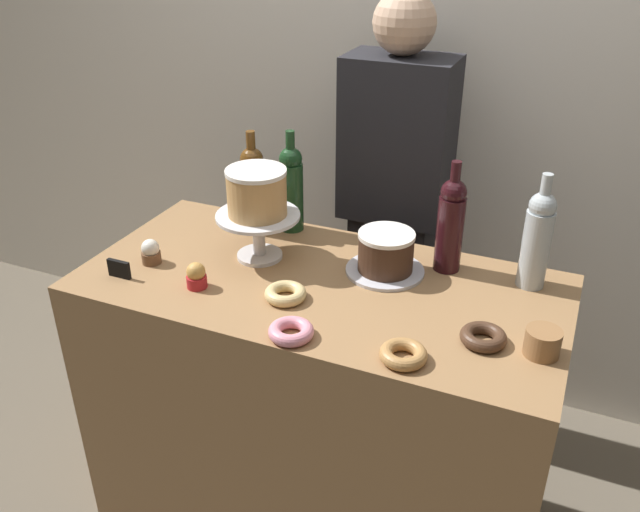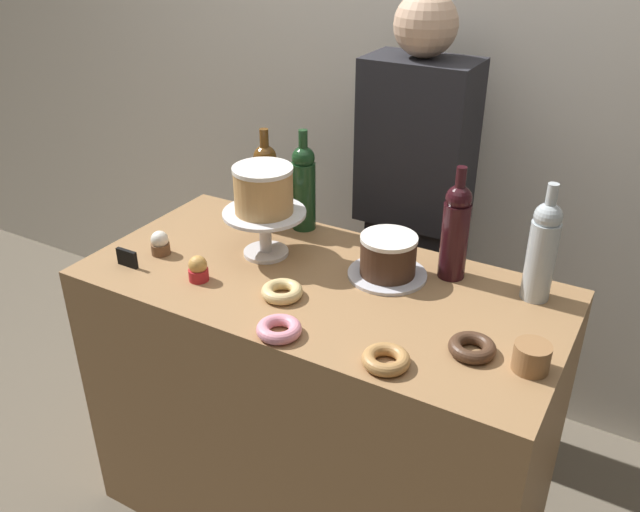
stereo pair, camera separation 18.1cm
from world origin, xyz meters
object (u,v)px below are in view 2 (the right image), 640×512
(wine_bottle_amber, at_px, (266,185))
(barista_figure, at_px, (412,221))
(wine_bottle_dark_red, at_px, (455,230))
(chocolate_round_cake, at_px, (388,255))
(price_sign_chalkboard, at_px, (127,258))
(wine_bottle_clear, at_px, (542,249))
(donut_pink, at_px, (279,329))
(cake_stand_pedestal, at_px, (265,225))
(wine_bottle_green, at_px, (304,186))
(cookie_stack, at_px, (532,357))
(white_layer_cake, at_px, (263,189))
(cupcake_vanilla, at_px, (160,243))
(donut_maple, at_px, (386,359))
(donut_glazed, at_px, (282,292))
(donut_chocolate, at_px, (472,347))
(cupcake_caramel, at_px, (198,269))

(wine_bottle_amber, bearing_deg, barista_figure, 48.74)
(wine_bottle_dark_red, bearing_deg, chocolate_round_cake, -149.71)
(barista_figure, bearing_deg, price_sign_chalkboard, -123.77)
(wine_bottle_clear, xyz_separation_m, barista_figure, (-0.52, 0.40, -0.20))
(donut_pink, bearing_deg, wine_bottle_clear, 44.37)
(cake_stand_pedestal, bearing_deg, wine_bottle_green, 88.81)
(wine_bottle_amber, xyz_separation_m, cookie_stack, (0.93, -0.32, -0.11))
(cookie_stack, distance_m, barista_figure, 0.93)
(chocolate_round_cake, height_order, barista_figure, barista_figure)
(wine_bottle_dark_red, relative_size, cookie_stack, 3.87)
(white_layer_cake, xyz_separation_m, cupcake_vanilla, (-0.27, -0.16, -0.17))
(wine_bottle_clear, xyz_separation_m, wine_bottle_green, (-0.75, 0.06, 0.00))
(white_layer_cake, bearing_deg, wine_bottle_dark_red, 16.14)
(cake_stand_pedestal, distance_m, white_layer_cake, 0.11)
(donut_maple, xyz_separation_m, barista_figure, (-0.30, 0.87, -0.08))
(donut_glazed, bearing_deg, price_sign_chalkboard, -170.38)
(donut_pink, xyz_separation_m, donut_chocolate, (0.43, 0.16, 0.00))
(chocolate_round_cake, distance_m, cookie_stack, 0.51)
(white_layer_cake, relative_size, wine_bottle_clear, 0.53)
(wine_bottle_clear, bearing_deg, cupcake_vanilla, -163.30)
(donut_glazed, xyz_separation_m, cookie_stack, (0.65, 0.02, 0.02))
(wine_bottle_amber, relative_size, donut_maple, 2.91)
(cupcake_vanilla, xyz_separation_m, cookie_stack, (1.10, -0.01, -0.00))
(price_sign_chalkboard, bearing_deg, wine_bottle_amber, 64.54)
(wine_bottle_green, bearing_deg, price_sign_chalkboard, -123.13)
(donut_chocolate, bearing_deg, donut_pink, -159.47)
(wine_bottle_dark_red, height_order, price_sign_chalkboard, wine_bottle_dark_red)
(donut_maple, bearing_deg, chocolate_round_cake, 114.33)
(white_layer_cake, height_order, wine_bottle_green, wine_bottle_green)
(wine_bottle_amber, bearing_deg, donut_chocolate, -22.62)
(wine_bottle_green, relative_size, barista_figure, 0.20)
(barista_figure, bearing_deg, donut_glazed, -95.21)
(cupcake_vanilla, xyz_separation_m, price_sign_chalkboard, (-0.03, -0.11, -0.01))
(barista_figure, bearing_deg, chocolate_round_cake, -75.24)
(chocolate_round_cake, bearing_deg, barista_figure, 104.76)
(wine_bottle_dark_red, distance_m, donut_glazed, 0.50)
(price_sign_chalkboard, bearing_deg, wine_bottle_dark_red, 26.46)
(chocolate_round_cake, height_order, donut_chocolate, chocolate_round_cake)
(cookie_stack, height_order, barista_figure, barista_figure)
(cookie_stack, bearing_deg, cake_stand_pedestal, 168.94)
(wine_bottle_green, distance_m, donut_chocolate, 0.80)
(donut_maple, bearing_deg, cupcake_vanilla, 169.11)
(donut_chocolate, bearing_deg, wine_bottle_dark_red, 117.72)
(wine_bottle_clear, distance_m, wine_bottle_amber, 0.86)
(white_layer_cake, height_order, wine_bottle_amber, wine_bottle_amber)
(donut_chocolate, height_order, donut_maple, same)
(cake_stand_pedestal, bearing_deg, wine_bottle_amber, 122.50)
(chocolate_round_cake, height_order, cookie_stack, chocolate_round_cake)
(cupcake_caramel, xyz_separation_m, barista_figure, (0.32, 0.77, -0.09))
(wine_bottle_green, xyz_separation_m, barista_figure, (0.24, 0.34, -0.20))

